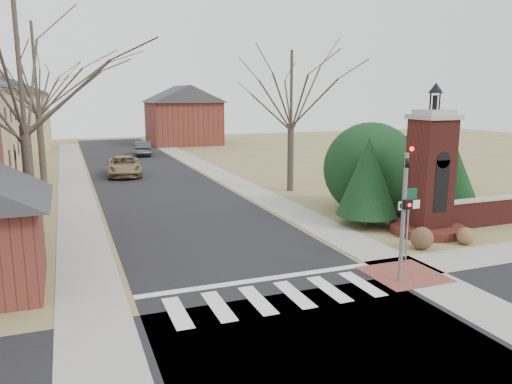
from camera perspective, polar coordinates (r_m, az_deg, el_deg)
name	(u,v)px	position (r m, az deg, el deg)	size (l,w,h in m)	color
ground	(287,308)	(14.62, 3.59, -13.10)	(120.00, 120.00, 0.00)	olive
main_street	(155,182)	(35.08, -11.51, 1.09)	(8.00, 70.00, 0.01)	black
cross_street	(341,359)	(12.26, 9.73, -18.32)	(120.00, 8.00, 0.01)	black
crosswalk_zone	(276,297)	(15.29, 2.31, -11.93)	(8.00, 2.20, 0.02)	silver
stop_bar	(258,280)	(16.57, 0.23, -10.04)	(8.00, 0.35, 0.02)	silver
sidewalk_right_main	(227,178)	(36.27, -3.39, 1.63)	(2.00, 60.00, 0.02)	gray
sidewalk_left	(75,187)	(34.63, -20.02, 0.51)	(2.00, 60.00, 0.02)	gray
curb_apron	(404,275)	(17.77, 16.60, -9.03)	(2.40, 2.40, 0.02)	brown
traffic_signal_pole	(405,204)	(16.44, 16.61, -1.31)	(0.28, 0.41, 4.50)	slate
sign_post	(408,211)	(18.45, 17.03, -2.04)	(0.90, 0.07, 2.75)	slate
brick_gate_monument	(429,184)	(22.81, 19.20, 0.84)	(3.20, 3.20, 6.47)	#551F19
brick_garden_wall	(505,210)	(26.19, 26.55, -1.81)	(7.50, 0.50, 1.30)	#551F19
house_distant_right	(183,114)	(61.66, -8.36, 8.86)	(8.80, 8.80, 7.30)	maroon
evergreen_near	(368,177)	(23.29, 12.66, 1.73)	(2.80, 2.80, 4.10)	#473D33
evergreen_mid	(411,163)	(26.13, 17.28, 3.17)	(3.40, 3.40, 4.70)	#473D33
evergreen_far	(456,178)	(26.78, 21.88, 1.53)	(2.40, 2.40, 3.30)	#473D33
evergreen_mass	(370,165)	(26.32, 12.94, 3.01)	(4.80, 4.80, 4.80)	black
bare_tree_0	(17,47)	(21.21, -25.61, 14.68)	(8.05, 8.05, 11.15)	#473D33
bare_tree_1	(34,60)	(34.19, -24.03, 13.62)	(8.40, 8.40, 11.64)	#473D33
bare_tree_2	(36,82)	(47.15, -23.82, 11.48)	(7.35, 7.35, 10.19)	#473D33
bare_tree_3	(291,82)	(31.01, 4.08, 12.40)	(7.00, 7.00, 9.70)	#473D33
pickup_truck	(124,166)	(38.39, -14.84, 2.88)	(2.41, 5.22, 1.45)	olive
distant_car	(143,148)	(50.87, -12.81, 4.92)	(1.52, 4.36, 1.44)	#34383C
dry_shrub_left	(422,238)	(20.67, 18.42, -5.03)	(0.89, 0.89, 0.89)	brown
dry_shrub_right	(466,236)	(21.96, 22.85, -4.65)	(0.71, 0.71, 0.71)	brown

